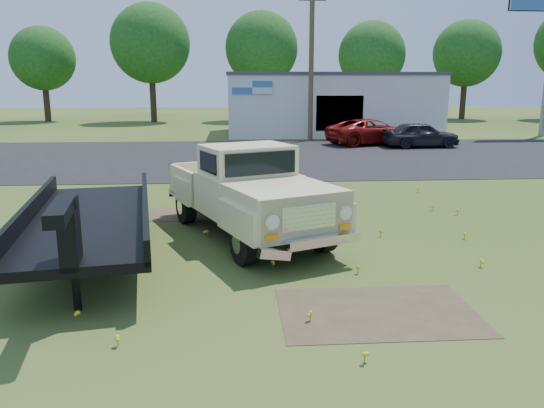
{
  "coord_description": "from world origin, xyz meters",
  "views": [
    {
      "loc": [
        -0.65,
        -10.41,
        3.4
      ],
      "look_at": [
        0.16,
        1.0,
        0.81
      ],
      "focal_mm": 35.0,
      "sensor_mm": 36.0,
      "label": 1
    }
  ],
  "objects_px": {
    "dark_sedan": "(421,135)",
    "flatbed_trailer": "(89,213)",
    "red_pickup": "(372,132)",
    "vintage_pickup_truck": "(248,191)"
  },
  "relations": [
    {
      "from": "flatbed_trailer",
      "to": "red_pickup",
      "type": "xyz_separation_m",
      "value": [
        10.74,
        19.7,
        -0.21
      ]
    },
    {
      "from": "dark_sedan",
      "to": "flatbed_trailer",
      "type": "bearing_deg",
      "value": 141.44
    },
    {
      "from": "vintage_pickup_truck",
      "to": "red_pickup",
      "type": "height_order",
      "value": "vintage_pickup_truck"
    },
    {
      "from": "red_pickup",
      "to": "vintage_pickup_truck",
      "type": "bearing_deg",
      "value": 139.36
    },
    {
      "from": "red_pickup",
      "to": "dark_sedan",
      "type": "distance_m",
      "value": 2.85
    },
    {
      "from": "flatbed_trailer",
      "to": "dark_sedan",
      "type": "bearing_deg",
      "value": 44.58
    },
    {
      "from": "vintage_pickup_truck",
      "to": "dark_sedan",
      "type": "distance_m",
      "value": 19.39
    },
    {
      "from": "vintage_pickup_truck",
      "to": "red_pickup",
      "type": "xyz_separation_m",
      "value": [
        7.59,
        18.34,
        -0.33
      ]
    },
    {
      "from": "vintage_pickup_truck",
      "to": "dark_sedan",
      "type": "relative_size",
      "value": 1.42
    },
    {
      "from": "vintage_pickup_truck",
      "to": "dark_sedan",
      "type": "bearing_deg",
      "value": 36.23
    }
  ]
}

